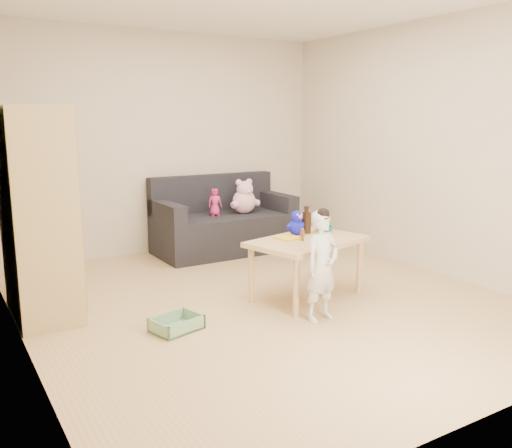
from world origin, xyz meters
TOP-DOWN VIEW (x-y plane):
  - room at (0.00, 0.00)m, footprint 4.50×4.50m
  - wardrobe at (-1.75, 0.67)m, footprint 0.47×0.94m
  - sofa at (0.54, 1.79)m, footprint 1.64×0.82m
  - play_table at (0.36, -0.12)m, footprint 1.16×0.88m
  - storage_bin at (-0.96, -0.23)m, footprint 0.42×0.35m
  - toddler at (0.13, -0.63)m, footprint 0.34×0.25m
  - pink_bear at (0.78, 1.74)m, footprint 0.35×0.32m
  - doll at (0.40, 1.77)m, footprint 0.18×0.13m
  - ring_stacker at (0.67, 0.04)m, footprint 0.19×0.19m
  - brown_bottle at (0.51, 0.10)m, footprint 0.09×0.09m
  - blue_plush at (0.39, 0.09)m, footprint 0.24×0.22m
  - wooden_figure at (0.28, -0.15)m, footprint 0.05×0.05m
  - yellow_book at (0.23, -0.02)m, footprint 0.23×0.23m

SIDE VIEW (x-z plane):
  - storage_bin at x=-0.96m, z-range 0.00..0.11m
  - sofa at x=0.54m, z-range 0.00..0.46m
  - play_table at x=0.36m, z-range 0.00..0.54m
  - toddler at x=0.13m, z-range 0.00..0.86m
  - yellow_book at x=0.23m, z-range 0.54..0.56m
  - wooden_figure at x=0.28m, z-range 0.54..0.66m
  - doll at x=0.40m, z-range 0.46..0.78m
  - ring_stacker at x=0.67m, z-range 0.52..0.74m
  - pink_bear at x=0.78m, z-range 0.46..0.81m
  - brown_bottle at x=0.51m, z-range 0.52..0.78m
  - blue_plush at x=0.39m, z-range 0.54..0.77m
  - wardrobe at x=-1.75m, z-range 0.00..1.70m
  - room at x=0.00m, z-range -0.95..3.55m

